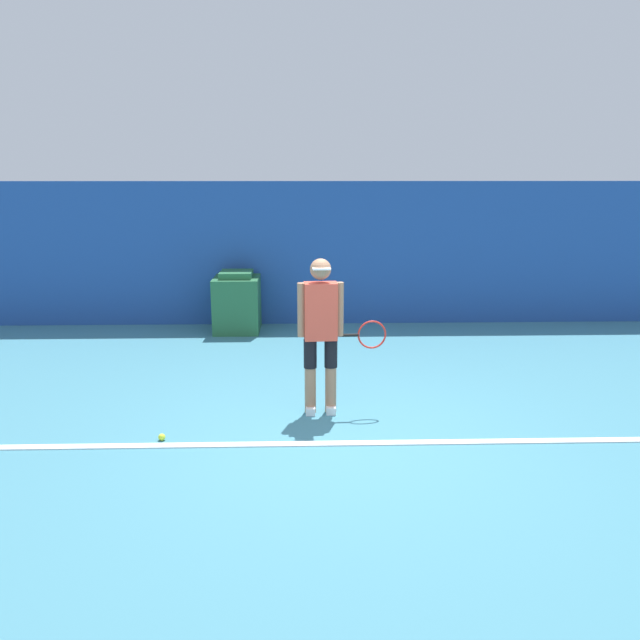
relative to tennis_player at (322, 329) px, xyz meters
name	(u,v)px	position (x,y,z in m)	size (l,w,h in m)	color
ground_plane	(342,438)	(0.18, -0.70, -0.93)	(24.00, 24.00, 0.00)	teal
back_wall	(325,254)	(0.18, 4.12, 0.27)	(24.00, 0.10, 2.39)	#234C99
court_baseline	(343,443)	(0.18, -0.83, -0.92)	(21.60, 0.10, 0.01)	white
tennis_player	(322,329)	(0.00, 0.00, 0.00)	(0.94, 0.29, 1.67)	#A37556
tennis_ball	(162,437)	(-1.57, -0.69, -0.89)	(0.07, 0.07, 0.07)	#D1E533
covered_chair	(237,303)	(-1.26, 3.62, -0.46)	(0.73, 0.80, 0.98)	#28663D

